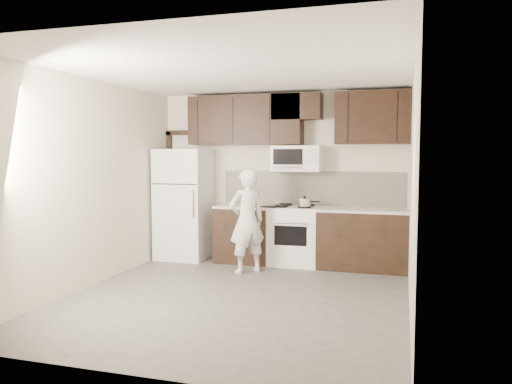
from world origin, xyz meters
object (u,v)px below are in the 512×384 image
at_px(microwave, 297,159).
at_px(person, 247,221).
at_px(refrigerator, 184,204).
at_px(stove, 295,235).

xyz_separation_m(microwave, person, (-0.55, -0.83, -0.89)).
bearing_deg(microwave, refrigerator, -174.85).
xyz_separation_m(stove, microwave, (-0.00, 0.12, 1.19)).
distance_m(microwave, person, 1.34).
distance_m(refrigerator, person, 1.47).
bearing_deg(microwave, person, -123.56).
bearing_deg(stove, refrigerator, -178.49).
relative_size(microwave, refrigerator, 0.42).
bearing_deg(person, refrigerator, -70.37).
height_order(stove, refrigerator, refrigerator).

